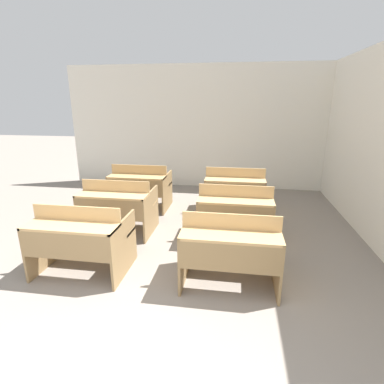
# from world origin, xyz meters

# --- Properties ---
(wall_back) EXTENTS (6.01, 0.06, 2.79)m
(wall_back) POSITION_xyz_m (0.00, 5.62, 1.39)
(wall_back) COLOR white
(wall_back) RESTS_ON ground_plane
(bench_front_left) EXTENTS (1.06, 0.76, 0.86)m
(bench_front_left) POSITION_xyz_m (-0.77, 1.58, 0.45)
(bench_front_left) COLOR #96774D
(bench_front_left) RESTS_ON ground_plane
(bench_front_right) EXTENTS (1.06, 0.76, 0.86)m
(bench_front_right) POSITION_xyz_m (0.99, 1.60, 0.45)
(bench_front_right) COLOR olive
(bench_front_right) RESTS_ON ground_plane
(bench_second_left) EXTENTS (1.06, 0.76, 0.86)m
(bench_second_left) POSITION_xyz_m (-0.77, 2.73, 0.45)
(bench_second_left) COLOR #997A50
(bench_second_left) RESTS_ON ground_plane
(bench_second_right) EXTENTS (1.06, 0.76, 0.86)m
(bench_second_right) POSITION_xyz_m (1.02, 2.73, 0.45)
(bench_second_right) COLOR #96784E
(bench_second_right) RESTS_ON ground_plane
(bench_third_left) EXTENTS (1.06, 0.76, 0.86)m
(bench_third_left) POSITION_xyz_m (-0.78, 3.86, 0.45)
(bench_third_left) COLOR olive
(bench_third_left) RESTS_ON ground_plane
(bench_third_right) EXTENTS (1.06, 0.76, 0.86)m
(bench_third_right) POSITION_xyz_m (1.00, 3.88, 0.45)
(bench_third_right) COLOR #987A50
(bench_third_right) RESTS_ON ground_plane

